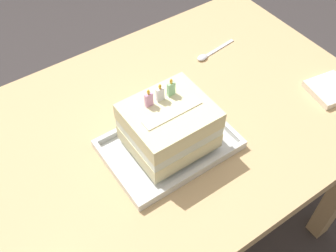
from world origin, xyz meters
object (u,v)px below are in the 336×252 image
Objects in this scene: birthday_cake at (169,126)px; napkin_pile at (330,90)px; foil_tray at (169,145)px; serving_spoon_by_bowls at (207,55)px.

birthday_cake is 1.53× the size of napkin_pile.
foil_tray is 0.49m from napkin_pile.
birthday_cake is at bearing 90.00° from foil_tray.
foil_tray reaches higher than serving_spoon_by_bowls.
foil_tray is 2.49× the size of napkin_pile.
foil_tray is 1.63× the size of birthday_cake.
birthday_cake is 0.38m from serving_spoon_by_bowls.
birthday_cake is (0.00, 0.00, 0.07)m from foil_tray.
foil_tray is at bearing -90.00° from birthday_cake.
birthday_cake is at bearing -143.18° from serving_spoon_by_bowls.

